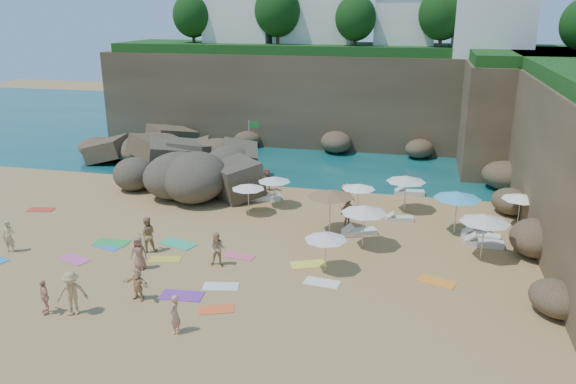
% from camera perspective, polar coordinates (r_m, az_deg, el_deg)
% --- Properties ---
extents(ground, '(120.00, 120.00, 0.00)m').
position_cam_1_polar(ground, '(29.94, -5.09, -5.10)').
color(ground, tan).
rests_on(ground, ground).
extents(seawater, '(120.00, 120.00, 0.00)m').
position_cam_1_polar(seawater, '(57.95, 4.35, 6.35)').
color(seawater, '#0C4751').
rests_on(seawater, ground).
extents(cliff_back, '(44.00, 8.00, 8.00)m').
position_cam_1_polar(cliff_back, '(52.08, 5.75, 9.45)').
color(cliff_back, brown).
rests_on(cliff_back, ground).
extents(cliff_corner, '(10.00, 12.00, 8.00)m').
position_cam_1_polar(cliff_corner, '(47.36, 23.27, 7.22)').
color(cliff_corner, brown).
rests_on(cliff_corner, ground).
extents(rock_promontory, '(12.00, 7.00, 2.00)m').
position_cam_1_polar(rock_promontory, '(48.00, -11.56, 3.55)').
color(rock_promontory, brown).
rests_on(rock_promontory, ground).
extents(clifftop_buildings, '(28.48, 9.48, 7.00)m').
position_cam_1_polar(clifftop_buildings, '(52.17, 7.23, 17.40)').
color(clifftop_buildings, white).
rests_on(clifftop_buildings, cliff_back).
extents(clifftop_trees, '(35.60, 23.82, 4.40)m').
position_cam_1_polar(clifftop_trees, '(45.74, 8.64, 17.28)').
color(clifftop_trees, '#11380F').
rests_on(clifftop_trees, ground).
extents(marina_masts, '(3.10, 0.10, 6.00)m').
position_cam_1_polar(marina_masts, '(62.17, -10.98, 9.68)').
color(marina_masts, white).
rests_on(marina_masts, ground).
extents(rock_outcrop, '(9.32, 7.81, 3.25)m').
position_cam_1_polar(rock_outcrop, '(39.36, -9.46, 0.47)').
color(rock_outcrop, brown).
rests_on(rock_outcrop, ground).
extents(flag_pole, '(0.75, 0.30, 3.95)m').
position_cam_1_polar(flag_pole, '(41.97, -3.79, 5.35)').
color(flag_pole, silver).
rests_on(flag_pole, ground).
extents(parasol_0, '(1.99, 1.99, 1.88)m').
position_cam_1_polar(parasol_0, '(33.39, -4.07, 0.57)').
color(parasol_0, silver).
rests_on(parasol_0, ground).
extents(parasol_1, '(2.38, 2.38, 2.25)m').
position_cam_1_polar(parasol_1, '(34.41, 11.92, 1.34)').
color(parasol_1, silver).
rests_on(parasol_1, ground).
extents(parasol_2, '(2.00, 2.00, 1.89)m').
position_cam_1_polar(parasol_2, '(33.56, 7.19, 0.57)').
color(parasol_2, silver).
rests_on(parasol_2, ground).
extents(parasol_3, '(2.10, 2.10, 1.99)m').
position_cam_1_polar(parasol_3, '(33.78, 22.60, -0.44)').
color(parasol_3, silver).
rests_on(parasol_3, ground).
extents(parasol_5, '(2.04, 2.04, 1.93)m').
position_cam_1_polar(parasol_5, '(34.61, -1.41, 1.32)').
color(parasol_5, silver).
rests_on(parasol_5, ground).
extents(parasol_6, '(2.60, 2.60, 2.46)m').
position_cam_1_polar(parasol_6, '(30.47, 4.33, -0.12)').
color(parasol_6, silver).
rests_on(parasol_6, ground).
extents(parasol_7, '(2.38, 2.38, 2.25)m').
position_cam_1_polar(parasol_7, '(28.77, 7.75, -1.77)').
color(parasol_7, silver).
rests_on(parasol_7, ground).
extents(parasol_8, '(2.42, 2.42, 2.29)m').
position_cam_1_polar(parasol_8, '(28.79, 19.38, -2.57)').
color(parasol_8, silver).
rests_on(parasol_8, ground).
extents(parasol_10, '(2.55, 2.55, 2.41)m').
position_cam_1_polar(parasol_10, '(31.58, 16.85, -0.30)').
color(parasol_10, silver).
rests_on(parasol_10, ground).
extents(parasol_11, '(2.01, 2.01, 1.90)m').
position_cam_1_polar(parasol_11, '(26.07, 3.87, -4.54)').
color(parasol_11, silver).
rests_on(parasol_11, ground).
extents(lounger_0, '(2.15, 1.19, 0.32)m').
position_cam_1_polar(lounger_0, '(36.27, -2.38, -0.56)').
color(lounger_0, white).
rests_on(lounger_0, ground).
extents(lounger_1, '(1.99, 0.91, 0.30)m').
position_cam_1_polar(lounger_1, '(38.11, 12.24, -0.06)').
color(lounger_1, silver).
rests_on(lounger_1, ground).
extents(lounger_2, '(2.06, 0.94, 0.31)m').
position_cam_1_polar(lounger_2, '(31.89, 18.97, -4.28)').
color(lounger_2, white).
rests_on(lounger_2, ground).
extents(lounger_3, '(1.65, 0.85, 0.24)m').
position_cam_1_polar(lounger_3, '(33.37, 11.27, -2.67)').
color(lounger_3, silver).
rests_on(lounger_3, ground).
extents(lounger_4, '(2.00, 0.73, 0.31)m').
position_cam_1_polar(lounger_4, '(31.03, 19.28, -4.94)').
color(lounger_4, silver).
rests_on(lounger_4, ground).
extents(lounger_5, '(1.98, 1.39, 0.29)m').
position_cam_1_polar(lounger_5, '(30.99, 7.26, -4.06)').
color(lounger_5, white).
rests_on(lounger_5, ground).
extents(towel_1, '(1.77, 1.30, 0.03)m').
position_cam_1_polar(towel_1, '(29.77, -20.86, -6.40)').
color(towel_1, '#D8549F').
rests_on(towel_1, ground).
extents(towel_2, '(1.62, 1.21, 0.03)m').
position_cam_1_polar(towel_2, '(23.73, -7.30, -11.74)').
color(towel_2, '#FF6128').
rests_on(towel_2, ground).
extents(towel_3, '(2.14, 1.51, 0.03)m').
position_cam_1_polar(towel_3, '(30.16, -11.10, -5.17)').
color(towel_3, '#32B176').
rests_on(towel_3, ground).
extents(towel_4, '(1.66, 1.07, 0.03)m').
position_cam_1_polar(towel_4, '(28.51, -12.37, -6.68)').
color(towel_4, gold).
rests_on(towel_4, ground).
extents(towel_5, '(1.69, 1.08, 0.03)m').
position_cam_1_polar(towel_5, '(25.48, -6.84, -9.50)').
color(towel_5, white).
rests_on(towel_5, ground).
extents(towel_6, '(1.89, 1.07, 0.03)m').
position_cam_1_polar(towel_6, '(24.98, -10.74, -10.29)').
color(towel_6, purple).
rests_on(towel_6, ground).
extents(towel_7, '(1.71, 1.08, 0.03)m').
position_cam_1_polar(towel_7, '(37.70, -23.79, -1.65)').
color(towel_7, red).
rests_on(towel_7, ground).
extents(towel_8, '(1.63, 1.10, 0.03)m').
position_cam_1_polar(towel_8, '(30.79, -17.80, -5.25)').
color(towel_8, '#2A7FE1').
rests_on(towel_8, ground).
extents(towel_9, '(1.56, 0.84, 0.03)m').
position_cam_1_polar(towel_9, '(28.30, -4.93, -6.50)').
color(towel_9, '#E7596F').
rests_on(towel_9, ground).
extents(towel_10, '(1.85, 1.39, 0.03)m').
position_cam_1_polar(towel_10, '(26.58, 14.89, -8.79)').
color(towel_10, orange).
rests_on(towel_10, ground).
extents(towel_11, '(1.88, 1.03, 0.03)m').
position_cam_1_polar(towel_11, '(31.15, -17.49, -4.93)').
color(towel_11, green).
rests_on(towel_11, ground).
extents(towel_12, '(1.87, 1.46, 0.03)m').
position_cam_1_polar(towel_12, '(27.35, 2.06, -7.35)').
color(towel_12, yellow).
rests_on(towel_12, ground).
extents(towel_13, '(1.67, 0.95, 0.03)m').
position_cam_1_polar(towel_13, '(25.67, 3.47, -9.17)').
color(towel_13, white).
rests_on(towel_13, ground).
extents(person_stand_0, '(0.66, 0.47, 1.68)m').
position_cam_1_polar(person_stand_0, '(31.66, -26.51, -4.08)').
color(person_stand_0, tan).
rests_on(person_stand_0, ground).
extents(person_stand_1, '(1.12, 1.03, 1.87)m').
position_cam_1_polar(person_stand_1, '(29.26, -14.12, -4.19)').
color(person_stand_1, tan).
rests_on(person_stand_1, ground).
extents(person_stand_2, '(1.08, 0.67, 1.56)m').
position_cam_1_polar(person_stand_2, '(34.76, 6.03, -0.41)').
color(person_stand_2, tan).
rests_on(person_stand_2, ground).
extents(person_stand_3, '(0.96, 1.05, 1.73)m').
position_cam_1_polar(person_stand_3, '(31.72, 6.08, -2.09)').
color(person_stand_3, '#A58452').
rests_on(person_stand_3, ground).
extents(person_stand_4, '(0.91, 0.72, 1.64)m').
position_cam_1_polar(person_stand_4, '(34.42, 5.81, -0.53)').
color(person_stand_4, '#E09075').
rests_on(person_stand_4, ground).
extents(person_stand_5, '(1.41, 0.43, 1.52)m').
position_cam_1_polar(person_stand_5, '(38.00, -2.16, 1.26)').
color(person_stand_5, '#AA6A55').
rests_on(person_stand_5, ground).
extents(person_stand_6, '(0.39, 0.58, 1.58)m').
position_cam_1_polar(person_stand_6, '(22.10, -11.43, -12.06)').
color(person_stand_6, tan).
rests_on(person_stand_6, ground).
extents(person_lie_0, '(1.93, 2.20, 0.49)m').
position_cam_1_polar(person_lie_0, '(24.68, -20.92, -11.02)').
color(person_lie_0, tan).
rests_on(person_lie_0, ground).
extents(person_lie_1, '(1.60, 1.65, 0.35)m').
position_cam_1_polar(person_lie_1, '(25.21, -23.35, -10.88)').
color(person_lie_1, '#F4AB8A').
rests_on(person_lie_1, ground).
extents(person_lie_2, '(0.99, 1.67, 0.42)m').
position_cam_1_polar(person_lie_2, '(27.74, -14.80, -7.15)').
color(person_lie_2, '#9C654E').
rests_on(person_lie_2, ground).
extents(person_lie_3, '(1.58, 1.66, 0.38)m').
position_cam_1_polar(person_lie_3, '(25.02, -14.95, -10.12)').
color(person_lie_3, tan).
rests_on(person_lie_3, ground).
extents(person_lie_5, '(0.99, 1.74, 0.63)m').
position_cam_1_polar(person_lie_5, '(27.29, -7.14, -6.85)').
color(person_lie_5, tan).
rests_on(person_lie_5, ground).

